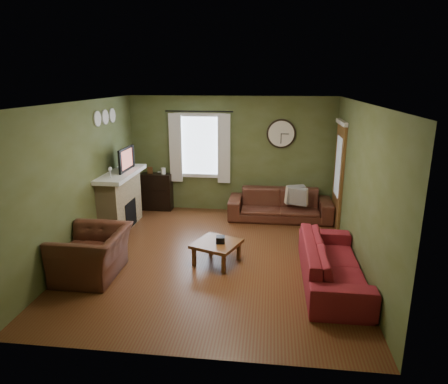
# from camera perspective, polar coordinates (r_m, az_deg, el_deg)

# --- Properties ---
(floor) EXTENTS (4.60, 5.20, 0.00)m
(floor) POSITION_cam_1_polar(r_m,az_deg,el_deg) (6.96, -1.22, -9.21)
(floor) COLOR #562E18
(floor) RESTS_ON ground
(ceiling) EXTENTS (4.60, 5.20, 0.00)m
(ceiling) POSITION_cam_1_polar(r_m,az_deg,el_deg) (6.32, -1.36, 12.67)
(ceiling) COLOR white
(ceiling) RESTS_ON ground
(wall_left) EXTENTS (0.00, 5.20, 2.60)m
(wall_left) POSITION_cam_1_polar(r_m,az_deg,el_deg) (7.21, -19.72, 1.67)
(wall_left) COLOR #4F5B31
(wall_left) RESTS_ON ground
(wall_right) EXTENTS (0.00, 5.20, 2.60)m
(wall_right) POSITION_cam_1_polar(r_m,az_deg,el_deg) (6.61, 18.86, 0.53)
(wall_right) COLOR #4F5B31
(wall_right) RESTS_ON ground
(wall_back) EXTENTS (4.60, 0.00, 2.60)m
(wall_back) POSITION_cam_1_polar(r_m,az_deg,el_deg) (9.04, 1.03, 5.33)
(wall_back) COLOR #4F5B31
(wall_back) RESTS_ON ground
(wall_front) EXTENTS (4.60, 0.00, 2.60)m
(wall_front) POSITION_cam_1_polar(r_m,az_deg,el_deg) (4.10, -6.44, -7.98)
(wall_front) COLOR #4F5B31
(wall_front) RESTS_ON ground
(fireplace) EXTENTS (0.40, 1.40, 1.10)m
(fireplace) POSITION_cam_1_polar(r_m,az_deg,el_deg) (8.33, -14.57, -1.42)
(fireplace) COLOR tan
(fireplace) RESTS_ON floor
(firebox) EXTENTS (0.04, 0.60, 0.55)m
(firebox) POSITION_cam_1_polar(r_m,az_deg,el_deg) (8.34, -13.23, -3.11)
(firebox) COLOR black
(firebox) RESTS_ON fireplace
(mantel) EXTENTS (0.58, 1.60, 0.08)m
(mantel) POSITION_cam_1_polar(r_m,az_deg,el_deg) (8.17, -14.66, 2.53)
(mantel) COLOR white
(mantel) RESTS_ON fireplace
(tv) EXTENTS (0.08, 0.60, 0.35)m
(tv) POSITION_cam_1_polar(r_m,az_deg,el_deg) (8.26, -14.26, 4.21)
(tv) COLOR black
(tv) RESTS_ON mantel
(tv_screen) EXTENTS (0.02, 0.62, 0.36)m
(tv_screen) POSITION_cam_1_polar(r_m,az_deg,el_deg) (8.22, -13.76, 4.59)
(tv_screen) COLOR #994C3F
(tv_screen) RESTS_ON mantel
(medallion_left) EXTENTS (0.28, 0.28, 0.03)m
(medallion_left) POSITION_cam_1_polar(r_m,az_deg,el_deg) (7.76, -17.64, 9.94)
(medallion_left) COLOR white
(medallion_left) RESTS_ON wall_left
(medallion_mid) EXTENTS (0.28, 0.28, 0.03)m
(medallion_mid) POSITION_cam_1_polar(r_m,az_deg,el_deg) (8.08, -16.62, 10.23)
(medallion_mid) COLOR white
(medallion_mid) RESTS_ON wall_left
(medallion_right) EXTENTS (0.28, 0.28, 0.03)m
(medallion_right) POSITION_cam_1_polar(r_m,az_deg,el_deg) (8.40, -15.68, 10.49)
(medallion_right) COLOR white
(medallion_right) RESTS_ON wall_left
(window_pane) EXTENTS (1.00, 0.02, 1.30)m
(window_pane) POSITION_cam_1_polar(r_m,az_deg,el_deg) (9.08, -3.40, 6.64)
(window_pane) COLOR silver
(window_pane) RESTS_ON wall_back
(curtain_rod) EXTENTS (0.03, 0.03, 1.50)m
(curtain_rod) POSITION_cam_1_polar(r_m,az_deg,el_deg) (8.90, -3.60, 11.43)
(curtain_rod) COLOR black
(curtain_rod) RESTS_ON wall_back
(curtain_left) EXTENTS (0.28, 0.04, 1.55)m
(curtain_left) POSITION_cam_1_polar(r_m,az_deg,el_deg) (9.11, -6.94, 6.25)
(curtain_left) COLOR silver
(curtain_left) RESTS_ON wall_back
(curtain_right) EXTENTS (0.28, 0.04, 1.55)m
(curtain_right) POSITION_cam_1_polar(r_m,az_deg,el_deg) (8.91, -0.01, 6.16)
(curtain_right) COLOR silver
(curtain_right) RESTS_ON wall_back
(wall_clock) EXTENTS (0.64, 0.06, 0.64)m
(wall_clock) POSITION_cam_1_polar(r_m,az_deg,el_deg) (8.87, 8.17, 8.24)
(wall_clock) COLOR white
(wall_clock) RESTS_ON wall_back
(door) EXTENTS (0.05, 0.90, 2.10)m
(door) POSITION_cam_1_polar(r_m,az_deg,el_deg) (8.43, 16.04, 2.19)
(door) COLOR brown
(door) RESTS_ON floor
(bookshelf) EXTENTS (0.72, 0.30, 0.85)m
(bookshelf) POSITION_cam_1_polar(r_m,az_deg,el_deg) (9.40, -9.60, 0.05)
(bookshelf) COLOR black
(bookshelf) RESTS_ON floor
(book) EXTENTS (0.17, 0.22, 0.02)m
(book) POSITION_cam_1_polar(r_m,az_deg,el_deg) (9.48, -9.40, 3.52)
(book) COLOR brown
(book) RESTS_ON bookshelf
(sofa_brown) EXTENTS (2.20, 0.86, 0.64)m
(sofa_brown) POSITION_cam_1_polar(r_m,az_deg,el_deg) (8.74, 7.97, -1.81)
(sofa_brown) COLOR #482218
(sofa_brown) RESTS_ON floor
(pillow_left) EXTENTS (0.39, 0.25, 0.38)m
(pillow_left) POSITION_cam_1_polar(r_m,az_deg,el_deg) (8.60, 10.62, -0.63)
(pillow_left) COLOR gray
(pillow_left) RESTS_ON sofa_brown
(pillow_right) EXTENTS (0.42, 0.27, 0.41)m
(pillow_right) POSITION_cam_1_polar(r_m,az_deg,el_deg) (8.74, 10.09, -0.34)
(pillow_right) COLOR gray
(pillow_right) RESTS_ON sofa_brown
(sofa_red) EXTENTS (0.85, 2.18, 0.64)m
(sofa_red) POSITION_cam_1_polar(r_m,az_deg,el_deg) (6.22, 15.24, -9.77)
(sofa_red) COLOR maroon
(sofa_red) RESTS_ON floor
(armchair) EXTENTS (0.99, 1.13, 0.73)m
(armchair) POSITION_cam_1_polar(r_m,az_deg,el_deg) (6.52, -18.30, -8.37)
(armchair) COLOR #482218
(armchair) RESTS_ON floor
(coffee_table) EXTENTS (0.88, 0.88, 0.36)m
(coffee_table) POSITION_cam_1_polar(r_m,az_deg,el_deg) (6.68, -1.04, -8.62)
(coffee_table) COLOR brown
(coffee_table) RESTS_ON floor
(tissue_box) EXTENTS (0.16, 0.16, 0.11)m
(tissue_box) POSITION_cam_1_polar(r_m,az_deg,el_deg) (6.57, -0.51, -6.97)
(tissue_box) COLOR black
(tissue_box) RESTS_ON coffee_table
(wine_glass_a) EXTENTS (0.07, 0.07, 0.21)m
(wine_glass_a) POSITION_cam_1_polar(r_m,az_deg,el_deg) (7.68, -15.92, 2.71)
(wine_glass_a) COLOR white
(wine_glass_a) RESTS_ON mantel
(wine_glass_b) EXTENTS (0.07, 0.07, 0.20)m
(wine_glass_b) POSITION_cam_1_polar(r_m,az_deg,el_deg) (7.67, -15.94, 2.66)
(wine_glass_b) COLOR white
(wine_glass_b) RESTS_ON mantel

